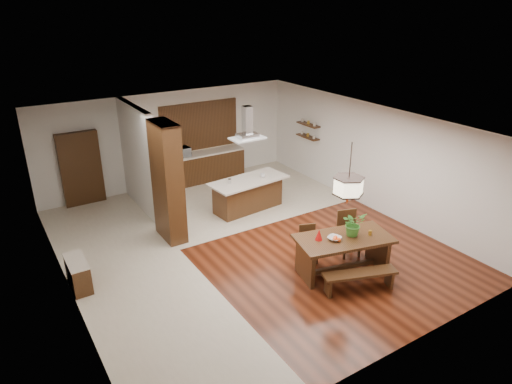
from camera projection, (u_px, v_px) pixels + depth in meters
room_shell at (245, 161)px, 10.21m from camera, size 9.00×9.04×2.92m
tile_hallway at (134, 276)px, 9.66m from camera, size 2.50×9.00×0.01m
tile_kitchen at (238, 196)px, 13.57m from camera, size 5.50×4.00×0.01m
soffit_band at (244, 126)px, 9.89m from camera, size 8.00×9.00×0.02m
partition_pier at (168, 182)px, 10.69m from camera, size 0.45×1.00×2.90m
partition_stub at (138, 158)px, 12.33m from camera, size 0.18×2.40×2.90m
hallway_console at (78, 274)px, 9.18m from camera, size 0.37×0.88×0.63m
hallway_doorway at (81, 169)px, 12.71m from camera, size 1.10×0.20×2.10m
rear_counter at (205, 166)px, 14.59m from camera, size 2.60×0.62×0.95m
kitchen_window at (199, 126)px, 14.29m from camera, size 2.60×0.08×1.50m
shelf_lower at (308, 137)px, 14.39m from camera, size 0.26×0.90×0.04m
shelf_upper at (308, 125)px, 14.23m from camera, size 0.26×0.90×0.04m
dining_table at (343, 247)px, 9.59m from camera, size 2.18×1.44×0.83m
dining_bench at (359, 281)px, 9.12m from camera, size 1.53×0.82×0.42m
dining_chair_left at (309, 245)px, 10.05m from camera, size 0.49×0.49×0.85m
dining_chair_right at (349, 234)px, 10.31m from camera, size 0.57×0.57×1.04m
pendant_lantern at (349, 174)px, 8.95m from camera, size 0.64×0.64×1.31m
foliage_plant at (353, 224)px, 9.50m from camera, size 0.50×0.44×0.53m
fruit_bowl at (334, 238)px, 9.40m from camera, size 0.34×0.34×0.07m
napkin_cone at (319, 235)px, 9.37m from camera, size 0.19×0.19×0.23m
gold_ornament at (370, 233)px, 9.59m from camera, size 0.09×0.09×0.10m
kitchen_island at (248, 194)px, 12.57m from camera, size 2.26×1.17×0.90m
range_hood at (247, 123)px, 11.79m from camera, size 0.90×0.55×0.87m
island_cup at (263, 176)px, 12.49m from camera, size 0.16×0.16×0.11m
microwave at (181, 152)px, 13.94m from camera, size 0.54×0.39×0.28m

